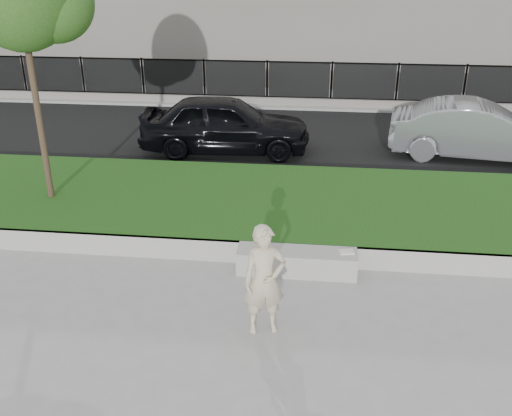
# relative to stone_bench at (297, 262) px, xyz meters

# --- Properties ---
(ground) EXTENTS (90.00, 90.00, 0.00)m
(ground) POSITION_rel_stone_bench_xyz_m (-0.97, -0.80, -0.21)
(ground) COLOR gray
(ground) RESTS_ON ground
(grass_bank) EXTENTS (34.00, 4.00, 0.40)m
(grass_bank) POSITION_rel_stone_bench_xyz_m (-0.97, 2.20, -0.01)
(grass_bank) COLOR #11370D
(grass_bank) RESTS_ON ground
(grass_kerb) EXTENTS (34.00, 0.08, 0.40)m
(grass_kerb) POSITION_rel_stone_bench_xyz_m (-0.97, 0.24, -0.01)
(grass_kerb) COLOR #9C9992
(grass_kerb) RESTS_ON ground
(street) EXTENTS (34.00, 7.00, 0.04)m
(street) POSITION_rel_stone_bench_xyz_m (-0.97, 7.70, -0.19)
(street) COLOR black
(street) RESTS_ON ground
(far_pavement) EXTENTS (34.00, 3.00, 0.12)m
(far_pavement) POSITION_rel_stone_bench_xyz_m (-0.97, 12.20, -0.15)
(far_pavement) COLOR gray
(far_pavement) RESTS_ON ground
(iron_fence) EXTENTS (32.00, 0.30, 1.50)m
(iron_fence) POSITION_rel_stone_bench_xyz_m (-0.97, 11.20, 0.34)
(iron_fence) COLOR slate
(iron_fence) RESTS_ON far_pavement
(stone_bench) EXTENTS (2.01, 0.50, 0.41)m
(stone_bench) POSITION_rel_stone_bench_xyz_m (0.00, 0.00, 0.00)
(stone_bench) COLOR #9C9992
(stone_bench) RESTS_ON ground
(man) EXTENTS (0.68, 0.54, 1.64)m
(man) POSITION_rel_stone_bench_xyz_m (-0.39, -1.66, 0.61)
(man) COLOR beige
(man) RESTS_ON ground
(book) EXTENTS (0.27, 0.22, 0.03)m
(book) POSITION_rel_stone_bench_xyz_m (0.82, 0.04, 0.22)
(book) COLOR silver
(book) RESTS_ON stone_bench
(car_dark) EXTENTS (4.57, 2.05, 1.52)m
(car_dark) POSITION_rel_stone_bench_xyz_m (-2.21, 6.11, 0.60)
(car_dark) COLOR black
(car_dark) RESTS_ON street
(car_silver) EXTENTS (4.60, 2.13, 1.46)m
(car_silver) POSITION_rel_stone_bench_xyz_m (4.34, 6.33, 0.56)
(car_silver) COLOR gray
(car_silver) RESTS_ON street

